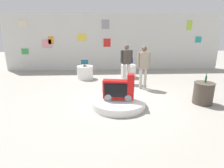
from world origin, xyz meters
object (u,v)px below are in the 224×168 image
side_table_round (203,93)px  bottle_on_side_table (206,79)px  shopper_browsing_near_truck (127,61)px  novelty_firetruck_tv (119,89)px  display_pedestal_center_rear (85,72)px  main_display_pedestal (118,103)px  tv_on_left_rear (129,61)px  display_pedestal_left_rear (128,71)px  tv_on_center_rear (85,63)px  shopper_browsing_rear (144,64)px

side_table_round → bottle_on_side_table: bearing=26.2°
side_table_round → shopper_browsing_near_truck: size_ratio=0.41×
novelty_firetruck_tv → bottle_on_side_table: bearing=2.0°
novelty_firetruck_tv → display_pedestal_center_rear: novelty_firetruck_tv is taller
main_display_pedestal → shopper_browsing_near_truck: (0.59, 2.63, 0.90)m
tv_on_left_rear → display_pedestal_left_rear: bearing=89.0°
display_pedestal_left_rear → main_display_pedestal: bearing=-102.8°
tv_on_center_rear → shopper_browsing_near_truck: size_ratio=0.22×
novelty_firetruck_tv → tv_on_center_rear: size_ratio=2.59×
display_pedestal_center_rear → tv_on_center_rear: tv_on_center_rear is taller
tv_on_center_rear → novelty_firetruck_tv: bearing=-68.8°
side_table_round → shopper_browsing_rear: shopper_browsing_rear is taller
display_pedestal_left_rear → display_pedestal_center_rear: same height
novelty_firetruck_tv → display_pedestal_left_rear: size_ratio=1.31×
main_display_pedestal → tv_on_left_rear: (0.84, 3.67, 0.74)m
tv_on_left_rear → bottle_on_side_table: tv_on_left_rear is taller
display_pedestal_left_rear → novelty_firetruck_tv: bearing=-102.5°
novelty_firetruck_tv → tv_on_center_rear: bearing=111.2°
display_pedestal_left_rear → shopper_browsing_rear: 2.04m
novelty_firetruck_tv → side_table_round: novelty_firetruck_tv is taller
tv_on_center_rear → shopper_browsing_near_truck: (1.94, -0.86, 0.20)m
main_display_pedestal → side_table_round: side_table_round is taller
display_pedestal_left_rear → display_pedestal_center_rear: 2.19m
novelty_firetruck_tv → tv_on_left_rear: novelty_firetruck_tv is taller
shopper_browsing_rear → bottle_on_side_table: bearing=-45.9°
bottle_on_side_table → novelty_firetruck_tv: bearing=-178.0°
display_pedestal_left_rear → tv_on_left_rear: (-0.00, -0.00, 0.53)m
shopper_browsing_near_truck → shopper_browsing_rear: (0.58, -0.84, 0.00)m
main_display_pedestal → tv_on_left_rear: 3.84m
main_display_pedestal → shopper_browsing_rear: bearing=56.9°
main_display_pedestal → side_table_round: (2.79, 0.08, 0.25)m
novelty_firetruck_tv → shopper_browsing_rear: bearing=57.4°
main_display_pedestal → shopper_browsing_rear: 2.32m
side_table_round → shopper_browsing_near_truck: (-2.20, 2.55, 0.64)m
main_display_pedestal → side_table_round: size_ratio=2.42×
main_display_pedestal → tv_on_center_rear: 3.81m
display_pedestal_left_rear → side_table_round: size_ratio=1.07×
side_table_round → novelty_firetruck_tv: bearing=-178.2°
display_pedestal_center_rear → bottle_on_side_table: (4.16, -3.41, 0.51)m
main_display_pedestal → shopper_browsing_near_truck: shopper_browsing_near_truck is taller
display_pedestal_left_rear → tv_on_center_rear: size_ratio=1.98×
tv_on_center_rear → tv_on_left_rear: bearing=4.6°
novelty_firetruck_tv → side_table_round: bearing=1.8°
display_pedestal_center_rear → shopper_browsing_rear: 3.12m
tv_on_center_rear → shopper_browsing_rear: 3.04m
display_pedestal_center_rear → side_table_round: 5.37m
shopper_browsing_near_truck → shopper_browsing_rear: size_ratio=0.99×
novelty_firetruck_tv → main_display_pedestal: bearing=151.7°
main_display_pedestal → display_pedestal_left_rear: (0.84, 3.68, 0.21)m
main_display_pedestal → display_pedestal_center_rear: bearing=111.0°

